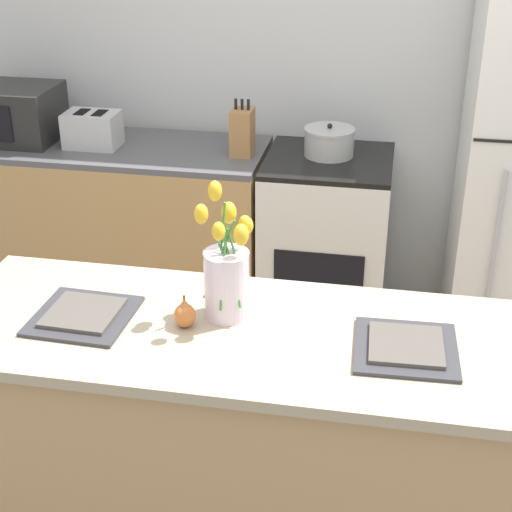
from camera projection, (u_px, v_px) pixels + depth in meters
The scene contains 12 objects.
back_wall at pixel (321, 45), 3.87m from camera, with size 5.20×0.08×2.70m.
kitchen_island at pixel (242, 452), 2.51m from camera, with size 1.80×0.66×0.92m.
back_counter at pixel (105, 227), 4.10m from camera, with size 1.68×0.60×0.90m.
stove_range at pixel (325, 244), 3.91m from camera, with size 0.60×0.61×0.90m.
flower_vase at pixel (227, 275), 2.32m from camera, with size 0.17×0.18×0.42m.
pear_figurine at pixel (185, 314), 2.31m from camera, with size 0.06×0.06×0.11m.
plate_setting_left at pixel (83, 315), 2.36m from camera, with size 0.30×0.30×0.02m.
plate_setting_right at pixel (406, 347), 2.21m from camera, with size 0.30×0.30×0.02m.
toaster at pixel (92, 129), 3.83m from camera, with size 0.28×0.18×0.17m.
cooking_pot at pixel (329, 142), 3.71m from camera, with size 0.24×0.24×0.16m.
microwave at pixel (9, 113), 3.91m from camera, with size 0.48×0.37×0.27m.
knife_block at pixel (242, 132), 3.71m from camera, with size 0.10×0.14×0.27m.
Camera 1 is at (0.41, -1.92, 2.15)m, focal length 55.00 mm.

